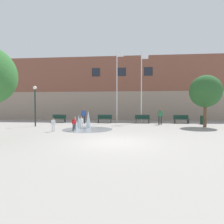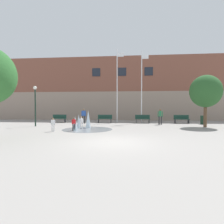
% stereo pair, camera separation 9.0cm
% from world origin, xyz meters
% --- Properties ---
extents(ground_plane, '(100.00, 100.00, 0.00)m').
position_xyz_m(ground_plane, '(0.00, 0.00, 0.00)').
color(ground_plane, gray).
extents(library_building, '(36.00, 6.05, 8.62)m').
position_xyz_m(library_building, '(0.00, 17.82, 4.31)').
color(library_building, gray).
rests_on(library_building, ground).
extents(splash_fountain, '(3.94, 3.94, 1.49)m').
position_xyz_m(splash_fountain, '(-2.86, 5.29, 0.54)').
color(splash_fountain, gray).
rests_on(splash_fountain, ground).
extents(park_bench_left_of_flagpoles, '(1.60, 0.44, 0.91)m').
position_xyz_m(park_bench_left_of_flagpoles, '(-7.03, 10.59, 0.48)').
color(park_bench_left_of_flagpoles, '#28282D').
rests_on(park_bench_left_of_flagpoles, ground).
extents(park_bench_under_left_flagpole, '(1.60, 0.44, 0.91)m').
position_xyz_m(park_bench_under_left_flagpole, '(-1.80, 10.71, 0.48)').
color(park_bench_under_left_flagpole, '#28282D').
rests_on(park_bench_under_left_flagpole, ground).
extents(park_bench_center, '(1.60, 0.44, 0.91)m').
position_xyz_m(park_bench_center, '(2.38, 10.72, 0.48)').
color(park_bench_center, '#28282D').
rests_on(park_bench_center, ground).
extents(park_bench_far_right, '(1.60, 0.44, 0.91)m').
position_xyz_m(park_bench_far_right, '(6.55, 10.75, 0.48)').
color(park_bench_far_right, '#28282D').
rests_on(park_bench_far_right, ground).
extents(adult_watching, '(0.50, 0.23, 1.59)m').
position_xyz_m(adult_watching, '(-3.92, 9.58, 0.93)').
color(adult_watching, '#28282D').
rests_on(adult_watching, ground).
extents(child_in_fountain, '(0.31, 0.23, 0.99)m').
position_xyz_m(child_in_fountain, '(-3.01, 5.23, 0.58)').
color(child_in_fountain, silver).
rests_on(child_in_fountain, ground).
extents(adult_in_red, '(0.50, 0.36, 1.59)m').
position_xyz_m(adult_in_red, '(4.02, 9.25, 0.93)').
color(adult_in_red, '#28282D').
rests_on(adult_in_red, ground).
extents(child_with_pink_shirt, '(0.31, 0.21, 0.99)m').
position_xyz_m(child_with_pink_shirt, '(-4.58, 3.40, 0.58)').
color(child_with_pink_shirt, silver).
rests_on(child_with_pink_shirt, ground).
extents(child_running, '(0.31, 0.23, 0.99)m').
position_xyz_m(child_running, '(-3.24, 3.98, 0.58)').
color(child_running, '#28282D').
rests_on(child_running, ground).
extents(flagpole_left, '(0.80, 0.10, 8.31)m').
position_xyz_m(flagpole_left, '(-0.43, 11.22, 4.40)').
color(flagpole_left, silver).
rests_on(flagpole_left, ground).
extents(flagpole_right, '(0.80, 0.10, 8.00)m').
position_xyz_m(flagpole_right, '(2.33, 11.22, 4.25)').
color(flagpole_right, silver).
rests_on(flagpole_right, ground).
extents(lamp_post_left_lane, '(0.32, 0.32, 3.69)m').
position_xyz_m(lamp_post_left_lane, '(-7.69, 6.65, 2.43)').
color(lamp_post_left_lane, '#192D23').
rests_on(lamp_post_left_lane, ground).
extents(trash_can, '(0.56, 0.56, 0.90)m').
position_xyz_m(trash_can, '(8.54, 10.10, 0.45)').
color(trash_can, '#193323').
rests_on(trash_can, ground).
extents(street_tree_near_building, '(2.66, 2.66, 4.57)m').
position_xyz_m(street_tree_near_building, '(7.56, 7.36, 3.14)').
color(street_tree_near_building, brown).
rests_on(street_tree_near_building, ground).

